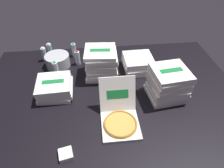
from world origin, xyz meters
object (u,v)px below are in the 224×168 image
Objects in this scene: pizza_stack_right_near at (55,88)px; water_bottle_4 at (74,50)px; water_bottle_0 at (78,58)px; water_bottle_3 at (50,50)px; napkin_pile at (66,154)px; pizza_stack_left_mid at (168,84)px; open_pizza_box at (120,116)px; pizza_stack_left_near at (102,63)px; pizza_stack_center_far at (138,63)px; water_bottle_2 at (56,69)px; water_bottle_1 at (44,54)px; ice_bucket at (58,61)px.

water_bottle_4 is (0.19, 0.83, 0.01)m from pizza_stack_right_near.
water_bottle_0 reaches higher than pizza_stack_right_near.
water_bottle_3 is 1.81× the size of napkin_pile.
pizza_stack_left_mid is 1.81m from water_bottle_3.
open_pizza_box is 2.49× the size of water_bottle_4.
pizza_stack_left_mid is (0.73, -0.49, -0.00)m from pizza_stack_left_near.
water_bottle_0 is (-0.46, 1.09, 0.03)m from open_pizza_box.
pizza_stack_right_near reaches higher than pizza_stack_center_far.
pizza_stack_right_near is 1.90× the size of water_bottle_2.
pizza_stack_center_far is 1.34m from water_bottle_3.
water_bottle_2 is (-1.12, -0.02, 0.01)m from pizza_stack_center_far.
pizza_stack_center_far is 0.86m from water_bottle_0.
water_bottle_1 is at bearing 149.15° from pizza_stack_left_mid.
pizza_stack_left_near is 0.93m from water_bottle_1.
pizza_stack_left_near is at bearing -35.66° from water_bottle_3.
open_pizza_box is 1.24× the size of pizza_stack_left_near.
pizza_stack_left_near is 0.93m from water_bottle_3.
ice_bucket is at bearing 150.35° from pizza_stack_left_mid.
pizza_stack_left_mid is 1.51m from water_bottle_4.
water_bottle_3 reaches higher than napkin_pile.
ice_bucket is at bearing -62.53° from water_bottle_3.
pizza_stack_right_near reaches higher than ice_bucket.
pizza_stack_left_near is 1.05× the size of pizza_stack_center_far.
pizza_stack_left_near reaches higher than water_bottle_3.
water_bottle_3 is at bearing 149.26° from water_bottle_0.
water_bottle_2 is at bearing -61.28° from water_bottle_1.
open_pizza_box is at bearing -55.31° from ice_bucket.
pizza_stack_right_near is 1.00× the size of pizza_stack_center_far.
pizza_stack_center_far is at bearing 66.90° from open_pizza_box.
water_bottle_1 is 1.00× the size of water_bottle_3.
open_pizza_box reaches higher than napkin_pile.
open_pizza_box is 1.61m from water_bottle_3.
open_pizza_box is 0.96m from pizza_stack_center_far.
open_pizza_box is 1.19m from water_bottle_0.
water_bottle_1 is 1.64m from napkin_pile.
water_bottle_4 is at bearing 10.41° from water_bottle_1.
water_bottle_0 is 1.00× the size of water_bottle_2.
pizza_stack_left_mid is at bearing 27.52° from open_pizza_box.
water_bottle_1 is (-0.49, 0.15, 0.00)m from water_bottle_0.
pizza_stack_right_near is 0.86m from napkin_pile.
open_pizza_box reaches higher than water_bottle_4.
pizza_stack_left_mid is 1.32m from water_bottle_0.
water_bottle_0 is at bearing -16.61° from water_bottle_1.
pizza_stack_left_near is 2.00× the size of water_bottle_2.
napkin_pile is (-0.41, -1.15, -0.17)m from pizza_stack_left_near.
pizza_stack_right_near is at bearing 101.88° from napkin_pile.
water_bottle_0 is 1.00× the size of water_bottle_3.
pizza_stack_left_mid reaches higher than water_bottle_1.
water_bottle_3 is (-0.42, 0.25, 0.00)m from water_bottle_0.
pizza_stack_left_mid reaches higher than pizza_stack_right_near.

